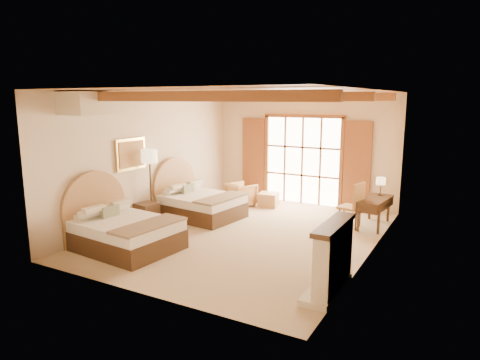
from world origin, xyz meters
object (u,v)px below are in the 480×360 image
Objects in this scene: bed_far at (196,202)px; armchair at (241,194)px; bed_near at (120,229)px; nightstand at (147,214)px; desk at (374,211)px.

bed_far reaches higher than armchair.
armchair is (0.44, 4.35, -0.07)m from bed_near.
bed_near is at bearing -83.25° from bed_far.
nightstand is 0.42× the size of desk.
desk reaches higher than armchair.
nightstand is at bearing 117.05° from bed_near.
bed_near is at bearing 107.75° from armchair.
bed_far is 1.60× the size of desk.
desk is at bearing 24.52° from bed_far.
bed_far is (-0.01, 2.74, -0.01)m from bed_near.
armchair is at bearing 80.18° from nightstand.
bed_near is 3.89× the size of nightstand.
bed_near is 1.01× the size of bed_far.
desk is (4.24, 1.37, -0.02)m from bed_far.
nightstand is 3.05m from armchair.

